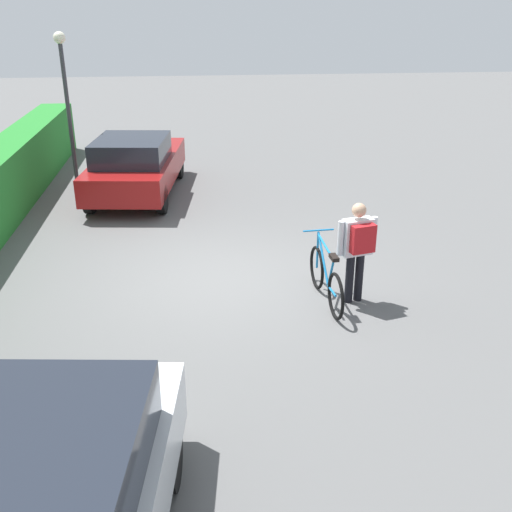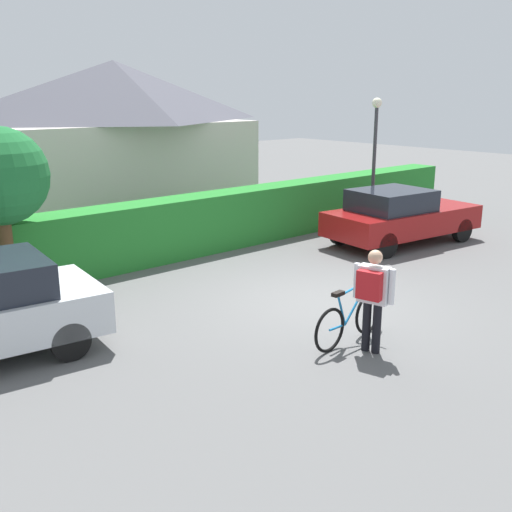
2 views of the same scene
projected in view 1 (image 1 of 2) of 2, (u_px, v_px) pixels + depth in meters
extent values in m
plane|color=#595959|center=(220.00, 279.00, 10.02)|extent=(60.00, 60.00, 0.00)
cube|color=#1E232D|center=(29.00, 463.00, 4.34)|extent=(2.11, 1.84, 0.53)
cylinder|color=black|center=(169.00, 460.00, 5.65)|extent=(0.61, 0.25, 0.60)
cube|color=maroon|center=(137.00, 169.00, 14.22)|extent=(4.41, 2.27, 0.61)
cube|color=#1E232D|center=(131.00, 150.00, 13.57)|extent=(2.05, 1.78, 0.53)
cylinder|color=black|center=(118.00, 166.00, 15.67)|extent=(0.65, 0.25, 0.63)
cylinder|color=black|center=(179.00, 166.00, 15.66)|extent=(0.65, 0.25, 0.63)
cylinder|color=black|center=(89.00, 199.00, 13.03)|extent=(0.65, 0.25, 0.63)
cylinder|color=black|center=(162.00, 200.00, 13.02)|extent=(0.65, 0.25, 0.63)
torus|color=black|center=(317.00, 268.00, 9.61)|extent=(0.71, 0.10, 0.71)
torus|color=black|center=(336.00, 296.00, 8.68)|extent=(0.71, 0.10, 0.71)
cylinder|color=#1972B2|center=(323.00, 258.00, 9.20)|extent=(0.67, 0.08, 0.66)
cylinder|color=#1972B2|center=(331.00, 273.00, 8.84)|extent=(0.25, 0.05, 0.54)
cylinder|color=#1972B2|center=(326.00, 248.00, 8.99)|extent=(0.81, 0.09, 0.12)
cylinder|color=#1972B2|center=(332.00, 291.00, 8.86)|extent=(0.39, 0.06, 0.05)
cylinder|color=#1972B2|center=(318.00, 250.00, 9.48)|extent=(0.04, 0.04, 0.62)
cube|color=black|center=(334.00, 258.00, 8.62)|extent=(0.23, 0.12, 0.06)
cylinder|color=#1972B2|center=(318.00, 230.00, 9.35)|extent=(0.06, 0.50, 0.03)
cylinder|color=black|center=(349.00, 278.00, 9.12)|extent=(0.13, 0.13, 0.80)
cylinder|color=black|center=(359.00, 277.00, 9.18)|extent=(0.13, 0.13, 0.80)
cube|color=silver|center=(357.00, 237.00, 8.88)|extent=(0.31, 0.50, 0.56)
sphere|color=tan|center=(359.00, 210.00, 8.71)|extent=(0.22, 0.22, 0.22)
cylinder|color=silver|center=(341.00, 238.00, 8.78)|extent=(0.09, 0.09, 0.54)
cylinder|color=silver|center=(374.00, 234.00, 8.96)|extent=(0.09, 0.09, 0.54)
cube|color=#B2191E|center=(363.00, 239.00, 8.73)|extent=(0.25, 0.40, 0.43)
cylinder|color=#38383D|center=(69.00, 119.00, 14.31)|extent=(0.10, 0.10, 3.44)
sphere|color=#F2EDCC|center=(59.00, 38.00, 13.58)|extent=(0.28, 0.28, 0.28)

